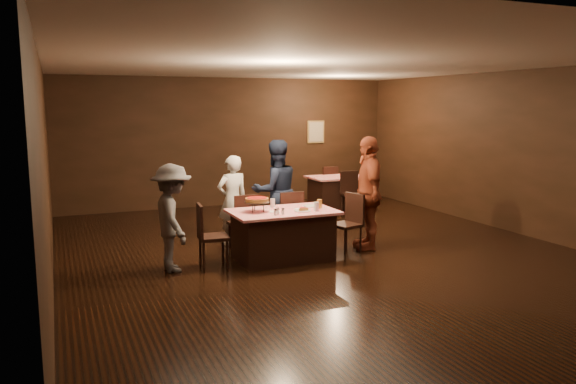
# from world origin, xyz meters

# --- Properties ---
(room) EXTENTS (10.00, 10.04, 3.02)m
(room) POSITION_xyz_m (0.00, 0.01, 2.14)
(room) COLOR black
(room) RESTS_ON ground
(main_table) EXTENTS (1.60, 1.00, 0.77)m
(main_table) POSITION_xyz_m (-0.71, 0.02, 0.39)
(main_table) COLOR red
(main_table) RESTS_ON ground
(back_table) EXTENTS (1.30, 0.90, 0.77)m
(back_table) POSITION_xyz_m (2.00, 3.38, 0.39)
(back_table) COLOR red
(back_table) RESTS_ON ground
(chair_far_left) EXTENTS (0.44, 0.44, 0.95)m
(chair_far_left) POSITION_xyz_m (-1.11, 0.77, 0.47)
(chair_far_left) COLOR black
(chair_far_left) RESTS_ON ground
(chair_far_right) EXTENTS (0.43, 0.43, 0.95)m
(chair_far_right) POSITION_xyz_m (-0.31, 0.77, 0.47)
(chair_far_right) COLOR black
(chair_far_right) RESTS_ON ground
(chair_end_left) EXTENTS (0.46, 0.46, 0.95)m
(chair_end_left) POSITION_xyz_m (-1.81, 0.02, 0.47)
(chair_end_left) COLOR black
(chair_end_left) RESTS_ON ground
(chair_end_right) EXTENTS (0.51, 0.51, 0.95)m
(chair_end_right) POSITION_xyz_m (0.39, 0.02, 0.47)
(chair_end_right) COLOR black
(chair_end_right) RESTS_ON ground
(chair_back_near) EXTENTS (0.44, 0.44, 0.95)m
(chair_back_near) POSITION_xyz_m (2.00, 2.68, 0.47)
(chair_back_near) COLOR black
(chair_back_near) RESTS_ON ground
(chair_back_far) EXTENTS (0.48, 0.48, 0.95)m
(chair_back_far) POSITION_xyz_m (2.00, 3.98, 0.47)
(chair_back_far) COLOR black
(chair_back_far) RESTS_ON ground
(diner_white_jacket) EXTENTS (0.61, 0.46, 1.53)m
(diner_white_jacket) POSITION_xyz_m (-1.13, 1.27, 0.76)
(diner_white_jacket) COLOR silver
(diner_white_jacket) RESTS_ON ground
(diner_navy_hoodie) EXTENTS (0.89, 0.71, 1.78)m
(diner_navy_hoodie) POSITION_xyz_m (-0.38, 1.17, 0.89)
(diner_navy_hoodie) COLOR #161E34
(diner_navy_hoodie) RESTS_ON ground
(diner_grey_knit) EXTENTS (0.60, 1.01, 1.55)m
(diner_grey_knit) POSITION_xyz_m (-2.39, 0.08, 0.77)
(diner_grey_knit) COLOR #555559
(diner_grey_knit) RESTS_ON ground
(diner_red_shirt) EXTENTS (0.79, 1.18, 1.87)m
(diner_red_shirt) POSITION_xyz_m (0.85, 0.11, 0.93)
(diner_red_shirt) COLOR brown
(diner_red_shirt) RESTS_ON ground
(pizza_stand) EXTENTS (0.38, 0.38, 0.22)m
(pizza_stand) POSITION_xyz_m (-1.11, 0.07, 0.95)
(pizza_stand) COLOR black
(pizza_stand) RESTS_ON main_table
(plate_with_slice) EXTENTS (0.25, 0.25, 0.06)m
(plate_with_slice) POSITION_xyz_m (-0.46, -0.16, 0.80)
(plate_with_slice) COLOR white
(plate_with_slice) RESTS_ON main_table
(plate_empty) EXTENTS (0.25, 0.25, 0.01)m
(plate_empty) POSITION_xyz_m (-0.16, 0.17, 0.78)
(plate_empty) COLOR white
(plate_empty) RESTS_ON main_table
(glass_front_right) EXTENTS (0.08, 0.08, 0.14)m
(glass_front_right) POSITION_xyz_m (-0.26, -0.23, 0.84)
(glass_front_right) COLOR silver
(glass_front_right) RESTS_ON main_table
(glass_amber) EXTENTS (0.08, 0.08, 0.14)m
(glass_amber) POSITION_xyz_m (-0.11, -0.03, 0.84)
(glass_amber) COLOR #BF7F26
(glass_amber) RESTS_ON main_table
(glass_back) EXTENTS (0.08, 0.08, 0.14)m
(glass_back) POSITION_xyz_m (-0.76, 0.32, 0.84)
(glass_back) COLOR silver
(glass_back) RESTS_ON main_table
(condiments) EXTENTS (0.17, 0.10, 0.09)m
(condiments) POSITION_xyz_m (-0.89, -0.26, 0.82)
(condiments) COLOR silver
(condiments) RESTS_ON main_table
(napkin_center) EXTENTS (0.19, 0.19, 0.01)m
(napkin_center) POSITION_xyz_m (-0.41, 0.02, 0.77)
(napkin_center) COLOR white
(napkin_center) RESTS_ON main_table
(napkin_left) EXTENTS (0.21, 0.21, 0.01)m
(napkin_left) POSITION_xyz_m (-0.86, -0.03, 0.77)
(napkin_left) COLOR white
(napkin_left) RESTS_ON main_table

